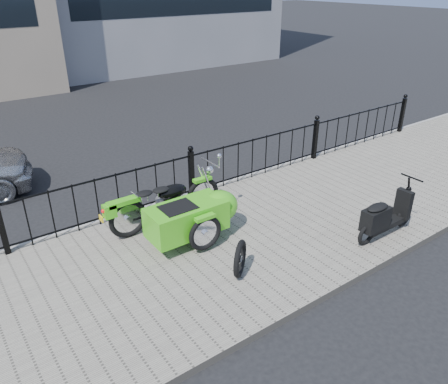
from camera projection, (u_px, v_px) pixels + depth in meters
ground at (230, 228)px, 7.98m from camera, size 120.00×120.00×0.00m
sidewalk at (247, 237)px, 7.59m from camera, size 30.00×3.80×0.12m
curb at (189, 196)px, 9.00m from camera, size 30.00×0.10×0.12m
iron_fence at (191, 175)px, 8.66m from camera, size 14.11×0.11×1.08m
motorcycle_sidecar at (191, 212)px, 7.29m from camera, size 2.28×1.48×0.98m
scooter at (384, 217)px, 7.32m from camera, size 1.42×0.41×0.96m
spare_tire at (240, 259)px, 6.40m from camera, size 0.50×0.43×0.57m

